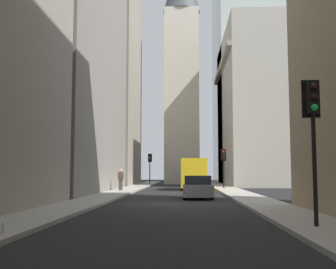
% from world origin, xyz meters
% --- Properties ---
extents(ground_plane, '(135.00, 135.00, 0.00)m').
position_xyz_m(ground_plane, '(0.00, 0.00, 0.00)').
color(ground_plane, black).
extents(sidewalk_right, '(90.00, 2.20, 0.14)m').
position_xyz_m(sidewalk_right, '(0.00, 4.50, 0.07)').
color(sidewalk_right, '#A8A399').
rests_on(sidewalk_right, ground_plane).
extents(sidewalk_left, '(90.00, 2.20, 0.14)m').
position_xyz_m(sidewalk_left, '(0.00, -4.50, 0.07)').
color(sidewalk_left, '#A8A399').
rests_on(sidewalk_left, ground_plane).
extents(building_left_far, '(19.91, 10.50, 19.06)m').
position_xyz_m(building_left_far, '(30.76, -10.59, 9.54)').
color(building_left_far, '#B7B2A5').
rests_on(building_left_far, ground_plane).
extents(building_right_far, '(13.55, 10.00, 28.31)m').
position_xyz_m(building_right_far, '(29.59, 10.60, 14.15)').
color(building_right_far, gray).
rests_on(building_right_far, ground_plane).
extents(building_right_midfar, '(19.85, 10.50, 24.85)m').
position_xyz_m(building_right_midfar, '(11.17, 10.59, 12.44)').
color(building_right_midfar, gray).
rests_on(building_right_midfar, ground_plane).
extents(church_spire, '(5.25, 5.25, 34.69)m').
position_xyz_m(church_spire, '(35.71, -0.17, 18.05)').
color(church_spire, beige).
rests_on(church_spire, ground_plane).
extents(delivery_truck, '(6.46, 2.25, 2.84)m').
position_xyz_m(delivery_truck, '(16.93, -1.40, 1.46)').
color(delivery_truck, yellow).
rests_on(delivery_truck, ground_plane).
extents(hatchback_grey, '(4.30, 1.78, 1.42)m').
position_xyz_m(hatchback_grey, '(4.07, -1.40, 0.66)').
color(hatchback_grey, slate).
rests_on(hatchback_grey, ground_plane).
extents(traffic_light_foreground, '(0.43, 0.52, 4.15)m').
position_xyz_m(traffic_light_foreground, '(-9.97, -4.28, 3.19)').
color(traffic_light_foreground, black).
rests_on(traffic_light_foreground, sidewalk_left).
extents(traffic_light_midblock, '(0.43, 0.52, 3.65)m').
position_xyz_m(traffic_light_midblock, '(17.26, -4.24, 2.82)').
color(traffic_light_midblock, black).
rests_on(traffic_light_midblock, sidewalk_left).
extents(traffic_light_far_junction, '(0.43, 0.52, 3.91)m').
position_xyz_m(traffic_light_far_junction, '(32.37, 4.02, 3.02)').
color(traffic_light_far_junction, black).
rests_on(traffic_light_far_junction, sidewalk_right).
extents(pedestrian, '(0.26, 0.44, 1.75)m').
position_xyz_m(pedestrian, '(12.33, 4.70, 1.10)').
color(pedestrian, '#473D33').
rests_on(pedestrian, sidewalk_right).
extents(discarded_bottle, '(0.07, 0.07, 0.27)m').
position_xyz_m(discarded_bottle, '(-11.70, 3.79, 0.25)').
color(discarded_bottle, '#999EA3').
rests_on(discarded_bottle, sidewalk_right).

